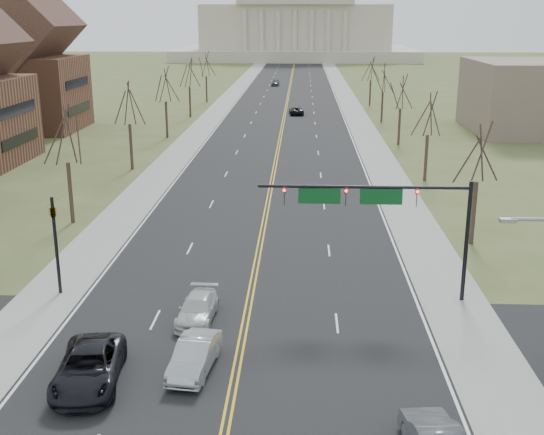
# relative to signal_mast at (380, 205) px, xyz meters

# --- Properties ---
(ground) EXTENTS (600.00, 600.00, 0.00)m
(ground) POSITION_rel_signal_mast_xyz_m (-7.45, -13.50, -5.76)
(ground) COLOR #495329
(ground) RESTS_ON ground
(road) EXTENTS (20.00, 380.00, 0.01)m
(road) POSITION_rel_signal_mast_xyz_m (-7.45, 96.50, -5.76)
(road) COLOR black
(road) RESTS_ON ground
(cross_road) EXTENTS (120.00, 14.00, 0.01)m
(cross_road) POSITION_rel_signal_mast_xyz_m (-7.45, -7.50, -5.76)
(cross_road) COLOR black
(cross_road) RESTS_ON ground
(sidewalk_left) EXTENTS (4.00, 380.00, 0.03)m
(sidewalk_left) POSITION_rel_signal_mast_xyz_m (-19.45, 96.50, -5.75)
(sidewalk_left) COLOR gray
(sidewalk_left) RESTS_ON ground
(sidewalk_right) EXTENTS (4.00, 380.00, 0.03)m
(sidewalk_right) POSITION_rel_signal_mast_xyz_m (4.55, 96.50, -5.75)
(sidewalk_right) COLOR gray
(sidewalk_right) RESTS_ON ground
(center_line) EXTENTS (0.42, 380.00, 0.01)m
(center_line) POSITION_rel_signal_mast_xyz_m (-7.45, 96.50, -5.75)
(center_line) COLOR gold
(center_line) RESTS_ON road
(edge_line_left) EXTENTS (0.15, 380.00, 0.01)m
(edge_line_left) POSITION_rel_signal_mast_xyz_m (-17.25, 96.50, -5.75)
(edge_line_left) COLOR silver
(edge_line_left) RESTS_ON road
(edge_line_right) EXTENTS (0.15, 380.00, 0.01)m
(edge_line_right) POSITION_rel_signal_mast_xyz_m (2.35, 96.50, -5.75)
(edge_line_right) COLOR silver
(edge_line_right) RESTS_ON road
(capitol) EXTENTS (90.00, 60.00, 50.00)m
(capitol) POSITION_rel_signal_mast_xyz_m (-7.45, 236.41, 8.44)
(capitol) COLOR #C0B2A0
(capitol) RESTS_ON ground
(signal_mast) EXTENTS (12.12, 0.44, 7.20)m
(signal_mast) POSITION_rel_signal_mast_xyz_m (0.00, 0.00, 0.00)
(signal_mast) COLOR black
(signal_mast) RESTS_ON ground
(signal_left) EXTENTS (0.32, 0.36, 6.00)m
(signal_left) POSITION_rel_signal_mast_xyz_m (-18.95, 0.00, -2.05)
(signal_left) COLOR black
(signal_left) RESTS_ON ground
(tree_r_0) EXTENTS (3.74, 3.74, 8.50)m
(tree_r_0) POSITION_rel_signal_mast_xyz_m (8.05, 10.50, 0.79)
(tree_r_0) COLOR #32241E
(tree_r_0) RESTS_ON ground
(tree_l_0) EXTENTS (3.96, 3.96, 9.00)m
(tree_l_0) POSITION_rel_signal_mast_xyz_m (-22.95, 14.50, 1.18)
(tree_l_0) COLOR #32241E
(tree_l_0) RESTS_ON ground
(tree_r_1) EXTENTS (3.74, 3.74, 8.50)m
(tree_r_1) POSITION_rel_signal_mast_xyz_m (8.05, 30.50, 0.79)
(tree_r_1) COLOR #32241E
(tree_r_1) RESTS_ON ground
(tree_l_1) EXTENTS (3.96, 3.96, 9.00)m
(tree_l_1) POSITION_rel_signal_mast_xyz_m (-22.95, 34.50, 1.18)
(tree_l_1) COLOR #32241E
(tree_l_1) RESTS_ON ground
(tree_r_2) EXTENTS (3.74, 3.74, 8.50)m
(tree_r_2) POSITION_rel_signal_mast_xyz_m (8.05, 50.50, 0.79)
(tree_r_2) COLOR #32241E
(tree_r_2) RESTS_ON ground
(tree_l_2) EXTENTS (3.96, 3.96, 9.00)m
(tree_l_2) POSITION_rel_signal_mast_xyz_m (-22.95, 54.50, 1.18)
(tree_l_2) COLOR #32241E
(tree_l_2) RESTS_ON ground
(tree_r_3) EXTENTS (3.74, 3.74, 8.50)m
(tree_r_3) POSITION_rel_signal_mast_xyz_m (8.05, 70.50, 0.79)
(tree_r_3) COLOR #32241E
(tree_r_3) RESTS_ON ground
(tree_l_3) EXTENTS (3.96, 3.96, 9.00)m
(tree_l_3) POSITION_rel_signal_mast_xyz_m (-22.95, 74.50, 1.18)
(tree_l_3) COLOR #32241E
(tree_l_3) RESTS_ON ground
(tree_r_4) EXTENTS (3.74, 3.74, 8.50)m
(tree_r_4) POSITION_rel_signal_mast_xyz_m (8.05, 90.50, 0.79)
(tree_r_4) COLOR #32241E
(tree_r_4) RESTS_ON ground
(tree_l_4) EXTENTS (3.96, 3.96, 9.00)m
(tree_l_4) POSITION_rel_signal_mast_xyz_m (-22.95, 94.50, 1.18)
(tree_l_4) COLOR #32241E
(tree_l_4) RESTS_ON ground
(bldg_left_far) EXTENTS (17.10, 14.28, 23.25)m
(bldg_left_far) POSITION_rel_signal_mast_xyz_m (-45.44, 60.50, 3.78)
(bldg_left_far) COLOR brown
(bldg_left_far) RESTS_ON ground
(car_sb_inner_lead) EXTENTS (2.15, 4.78, 1.52)m
(car_sb_inner_lead) POSITION_rel_signal_mast_xyz_m (-9.39, -8.94, -4.99)
(car_sb_inner_lead) COLOR #A2A5AA
(car_sb_inner_lead) RESTS_ON road
(car_sb_outer_lead) EXTENTS (3.46, 6.28, 1.66)m
(car_sb_outer_lead) POSITION_rel_signal_mast_xyz_m (-13.99, -10.36, -4.92)
(car_sb_outer_lead) COLOR black
(car_sb_outer_lead) RESTS_ON road
(car_sb_inner_second) EXTENTS (2.08, 4.70, 1.34)m
(car_sb_inner_second) POSITION_rel_signal_mast_xyz_m (-10.09, -3.44, -5.08)
(car_sb_inner_second) COLOR #BCBCBC
(car_sb_inner_second) RESTS_ON road
(car_far_nb) EXTENTS (2.67, 4.97, 1.33)m
(car_far_nb) POSITION_rel_signal_mast_xyz_m (-5.47, 78.28, -5.09)
(car_far_nb) COLOR black
(car_far_nb) RESTS_ON road
(car_far_sb) EXTENTS (1.96, 4.45, 1.49)m
(car_far_sb) POSITION_rel_signal_mast_xyz_m (-10.99, 127.59, -5.00)
(car_far_sb) COLOR #56595F
(car_far_sb) RESTS_ON road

